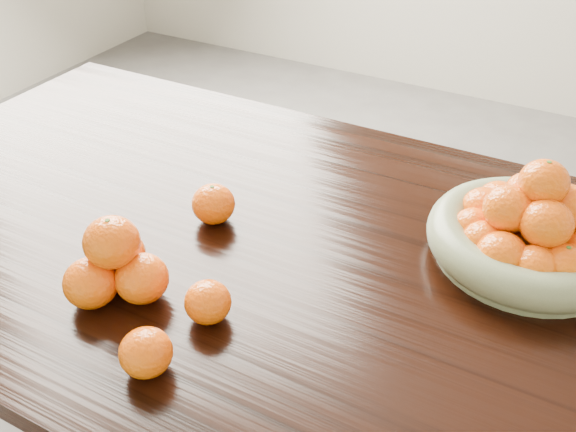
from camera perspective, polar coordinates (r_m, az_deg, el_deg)
The scene contains 6 objects.
dining_table at distance 1.20m, azimuth 2.56°, elevation -6.81°, with size 2.00×1.00×0.75m.
fruit_bowl at distance 1.18m, azimuth 20.78°, elevation -1.45°, with size 0.35×0.35×0.19m.
orange_pyramid at distance 1.07m, azimuth -15.04°, elevation -4.13°, with size 0.16×0.17×0.14m.
loose_orange_0 at distance 1.21m, azimuth -6.65°, elevation 1.07°, with size 0.08×0.08×0.08m, color #E96106.
loose_orange_1 at distance 0.94m, azimuth -12.52°, elevation -11.77°, with size 0.08×0.08×0.07m, color #E96106.
loose_orange_2 at distance 1.01m, azimuth -7.14°, elevation -7.60°, with size 0.07×0.07×0.07m, color #E96106.
Camera 1 is at (0.38, -0.81, 1.46)m, focal length 40.00 mm.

